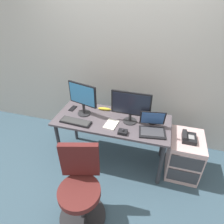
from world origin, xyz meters
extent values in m
plane|color=#364E5D|center=(0.00, 0.00, 0.00)|extent=(8.00, 8.00, 0.00)
cube|color=#BBB7B0|center=(0.00, 0.67, 1.40)|extent=(6.00, 0.10, 2.80)
cube|color=#524950|center=(0.00, 0.00, 0.70)|extent=(1.53, 0.65, 0.03)
cylinder|color=#2D2D33|center=(-0.71, -0.26, 0.34)|extent=(0.05, 0.05, 0.69)
cylinder|color=#2D2D33|center=(0.71, -0.26, 0.34)|extent=(0.05, 0.05, 0.69)
cylinder|color=#2D2D33|center=(-0.71, 0.26, 0.34)|extent=(0.05, 0.05, 0.69)
cylinder|color=#2D2D33|center=(0.71, 0.26, 0.34)|extent=(0.05, 0.05, 0.69)
cube|color=beige|center=(1.00, 0.05, 0.29)|extent=(0.42, 0.52, 0.58)
cube|color=#38383D|center=(1.00, -0.22, 0.42)|extent=(0.38, 0.01, 0.20)
cube|color=#38383D|center=(1.00, -0.22, 0.17)|extent=(0.38, 0.01, 0.20)
cube|color=black|center=(1.00, 0.03, 0.61)|extent=(0.17, 0.20, 0.06)
cube|color=black|center=(0.94, 0.03, 0.65)|extent=(0.05, 0.18, 0.04)
cube|color=gray|center=(1.02, 0.02, 0.64)|extent=(0.07, 0.08, 0.01)
cylinder|color=black|center=(-0.07, -0.96, 0.01)|extent=(0.52, 0.52, 0.03)
cylinder|color=#333338|center=(-0.07, -0.96, 0.23)|extent=(0.06, 0.06, 0.39)
cylinder|color=#56201E|center=(-0.07, -0.96, 0.45)|extent=(0.44, 0.44, 0.07)
cube|color=#531D1C|center=(-0.13, -0.77, 0.71)|extent=(0.40, 0.17, 0.42)
cylinder|color=#262628|center=(0.24, 0.02, 0.73)|extent=(0.18, 0.18, 0.01)
cylinder|color=#262628|center=(0.24, 0.02, 0.78)|extent=(0.04, 0.04, 0.10)
cube|color=black|center=(0.24, 0.02, 0.99)|extent=(0.50, 0.03, 0.32)
cube|color=#1E2333|center=(0.24, 0.01, 0.99)|extent=(0.46, 0.01, 0.28)
cylinder|color=#262628|center=(-0.41, 0.03, 0.73)|extent=(0.18, 0.18, 0.01)
cylinder|color=#262628|center=(-0.41, 0.03, 0.80)|extent=(0.04, 0.04, 0.14)
cube|color=black|center=(-0.41, 0.03, 1.02)|extent=(0.42, 0.13, 0.30)
cube|color=teal|center=(-0.41, 0.02, 1.02)|extent=(0.38, 0.10, 0.27)
cube|color=black|center=(-0.44, -0.19, 0.73)|extent=(0.42, 0.16, 0.02)
cube|color=#353535|center=(-0.44, -0.19, 0.74)|extent=(0.39, 0.14, 0.01)
cube|color=black|center=(0.54, -0.14, 0.73)|extent=(0.34, 0.26, 0.02)
cube|color=#38383D|center=(0.54, -0.14, 0.74)|extent=(0.29, 0.20, 0.00)
cube|color=black|center=(0.52, 0.00, 0.85)|extent=(0.32, 0.11, 0.22)
cube|color=#335999|center=(0.52, -0.01, 0.85)|extent=(0.28, 0.09, 0.19)
cube|color=black|center=(0.20, -0.24, 0.74)|extent=(0.11, 0.09, 0.04)
sphere|color=#232328|center=(0.20, -0.24, 0.77)|extent=(0.04, 0.04, 0.04)
cylinder|color=black|center=(0.52, 0.06, 0.77)|extent=(0.09, 0.09, 0.11)
torus|color=black|center=(0.57, 0.06, 0.77)|extent=(0.01, 0.07, 0.07)
cube|color=white|center=(0.02, -0.11, 0.73)|extent=(0.17, 0.22, 0.01)
cube|color=black|center=(-0.62, 0.11, 0.72)|extent=(0.08, 0.15, 0.01)
ellipsoid|color=yellow|center=(-0.17, 0.20, 0.74)|extent=(0.19, 0.06, 0.04)
camera|label=1|loc=(0.57, -2.00, 2.21)|focal=30.85mm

